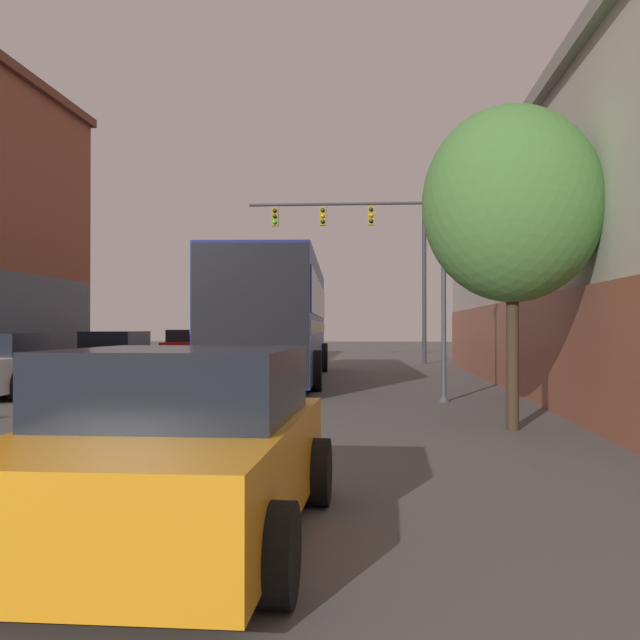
{
  "coord_description": "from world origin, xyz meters",
  "views": [
    {
      "loc": [
        4.25,
        -2.32,
        1.55
      ],
      "look_at": [
        2.75,
        17.24,
        1.75
      ],
      "focal_mm": 42.0,
      "sensor_mm": 36.0,
      "label": 1
    }
  ],
  "objects_px": {
    "parked_car_left_near": "(117,354)",
    "traffic_signal_gantry": "(368,240)",
    "bus": "(276,315)",
    "street_tree_near": "(512,204)",
    "hatchback_foreground": "(176,449)",
    "parked_car_left_far": "(190,347)",
    "street_lamp": "(444,291)"
  },
  "relations": [
    {
      "from": "parked_car_left_far",
      "to": "traffic_signal_gantry",
      "type": "bearing_deg",
      "value": -92.72
    },
    {
      "from": "hatchback_foreground",
      "to": "parked_car_left_far",
      "type": "distance_m",
      "value": 28.08
    },
    {
      "from": "traffic_signal_gantry",
      "to": "street_lamp",
      "type": "distance_m",
      "value": 16.87
    },
    {
      "from": "bus",
      "to": "traffic_signal_gantry",
      "type": "height_order",
      "value": "traffic_signal_gantry"
    },
    {
      "from": "parked_car_left_near",
      "to": "bus",
      "type": "bearing_deg",
      "value": -110.9
    },
    {
      "from": "hatchback_foreground",
      "to": "traffic_signal_gantry",
      "type": "distance_m",
      "value": 27.23
    },
    {
      "from": "parked_car_left_near",
      "to": "traffic_signal_gantry",
      "type": "xyz_separation_m",
      "value": [
        8.1,
        8.23,
        4.62
      ]
    },
    {
      "from": "hatchback_foreground",
      "to": "street_lamp",
      "type": "height_order",
      "value": "street_lamp"
    },
    {
      "from": "bus",
      "to": "hatchback_foreground",
      "type": "xyz_separation_m",
      "value": [
        1.53,
        -16.56,
        -1.25
      ]
    },
    {
      "from": "parked_car_left_near",
      "to": "parked_car_left_far",
      "type": "height_order",
      "value": "parked_car_left_far"
    },
    {
      "from": "hatchback_foreground",
      "to": "street_lamp",
      "type": "bearing_deg",
      "value": -14.48
    },
    {
      "from": "hatchback_foreground",
      "to": "traffic_signal_gantry",
      "type": "relative_size",
      "value": 0.5
    },
    {
      "from": "bus",
      "to": "street_tree_near",
      "type": "distance_m",
      "value": 11.68
    },
    {
      "from": "traffic_signal_gantry",
      "to": "street_tree_near",
      "type": "distance_m",
      "value": 20.91
    },
    {
      "from": "parked_car_left_near",
      "to": "street_tree_near",
      "type": "height_order",
      "value": "street_tree_near"
    },
    {
      "from": "parked_car_left_near",
      "to": "street_lamp",
      "type": "distance_m",
      "value": 13.0
    },
    {
      "from": "parked_car_left_far",
      "to": "street_lamp",
      "type": "xyz_separation_m",
      "value": [
        9.69,
        -16.92,
        1.61
      ]
    },
    {
      "from": "traffic_signal_gantry",
      "to": "street_lamp",
      "type": "xyz_separation_m",
      "value": [
        1.8,
        -16.51,
        -3.0
      ]
    },
    {
      "from": "hatchback_foreground",
      "to": "parked_car_left_far",
      "type": "bearing_deg",
      "value": 15.05
    },
    {
      "from": "hatchback_foreground",
      "to": "street_lamp",
      "type": "distance_m",
      "value": 10.81
    },
    {
      "from": "bus",
      "to": "street_tree_near",
      "type": "height_order",
      "value": "street_tree_near"
    },
    {
      "from": "bus",
      "to": "street_lamp",
      "type": "xyz_separation_m",
      "value": [
        4.37,
        -6.26,
        0.39
      ]
    },
    {
      "from": "bus",
      "to": "traffic_signal_gantry",
      "type": "bearing_deg",
      "value": -16.89
    },
    {
      "from": "street_tree_near",
      "to": "hatchback_foreground",
      "type": "bearing_deg",
      "value": -119.76
    },
    {
      "from": "parked_car_left_near",
      "to": "hatchback_foreground",
      "type": "bearing_deg",
      "value": -160.11
    },
    {
      "from": "traffic_signal_gantry",
      "to": "street_lamp",
      "type": "height_order",
      "value": "traffic_signal_gantry"
    },
    {
      "from": "hatchback_foreground",
      "to": "traffic_signal_gantry",
      "type": "height_order",
      "value": "traffic_signal_gantry"
    },
    {
      "from": "parked_car_left_near",
      "to": "street_tree_near",
      "type": "bearing_deg",
      "value": -140.59
    },
    {
      "from": "bus",
      "to": "street_lamp",
      "type": "distance_m",
      "value": 7.64
    },
    {
      "from": "hatchback_foreground",
      "to": "parked_car_left_near",
      "type": "relative_size",
      "value": 0.82
    },
    {
      "from": "bus",
      "to": "traffic_signal_gantry",
      "type": "relative_size",
      "value": 1.69
    },
    {
      "from": "bus",
      "to": "parked_car_left_far",
      "type": "distance_m",
      "value": 11.98
    }
  ]
}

